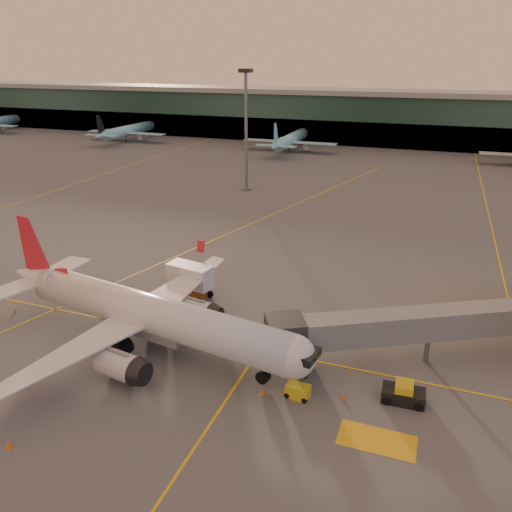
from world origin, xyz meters
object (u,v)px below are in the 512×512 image
(gpu_cart, at_px, (298,391))
(pushback_tug, at_px, (403,394))
(main_airplane, at_px, (145,314))
(catering_truck, at_px, (191,279))

(gpu_cart, bearing_deg, pushback_tug, 22.46)
(main_airplane, distance_m, gpu_cart, 17.44)
(gpu_cart, xyz_separation_m, pushback_tug, (8.72, 2.57, 0.16))
(main_airplane, height_order, catering_truck, main_airplane)
(catering_truck, xyz_separation_m, pushback_tug, (26.41, -11.74, -1.72))
(catering_truck, height_order, pushback_tug, catering_truck)
(catering_truck, xyz_separation_m, gpu_cart, (17.69, -14.31, -1.89))
(pushback_tug, bearing_deg, catering_truck, 153.52)
(catering_truck, bearing_deg, main_airplane, -76.36)
(main_airplane, xyz_separation_m, gpu_cart, (16.93, -2.80, -3.13))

